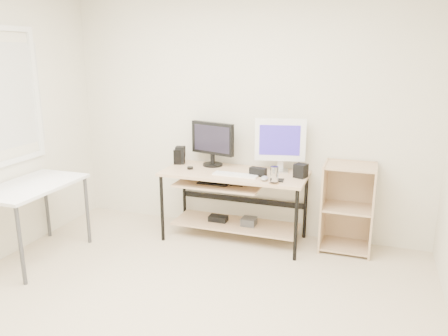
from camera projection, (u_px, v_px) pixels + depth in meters
room at (143, 149)px, 2.97m from camera, size 4.01×4.01×2.62m
desk at (232, 191)px, 4.61m from camera, size 1.50×0.65×0.75m
side_table at (32, 192)px, 4.13m from camera, size 0.60×1.00×0.75m
shelf_unit at (348, 206)px, 4.40m from camera, size 0.50×0.40×0.90m
black_monitor at (213, 141)px, 4.73m from camera, size 0.52×0.22×0.48m
white_imac at (280, 141)px, 4.48m from camera, size 0.52×0.17×0.56m
keyboard at (235, 175)px, 4.41m from camera, size 0.46×0.14×0.02m
mouse at (265, 178)px, 4.24m from camera, size 0.08×0.13×0.04m
center_speaker at (258, 172)px, 4.39m from camera, size 0.18×0.10×0.08m
speaker_left at (180, 155)px, 4.86m from camera, size 0.12×0.12×0.20m
speaker_right at (301, 171)px, 4.33m from camera, size 0.14×0.14×0.14m
audio_controller at (177, 157)px, 4.84m from camera, size 0.09×0.07×0.16m
volume_puck at (190, 168)px, 4.65m from camera, size 0.08×0.08×0.03m
smartphone at (281, 180)px, 4.23m from camera, size 0.07×0.12×0.01m
coaster at (274, 183)px, 4.14m from camera, size 0.11×0.11×0.01m
drinking_glass at (274, 175)px, 4.12m from camera, size 0.08×0.08×0.16m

